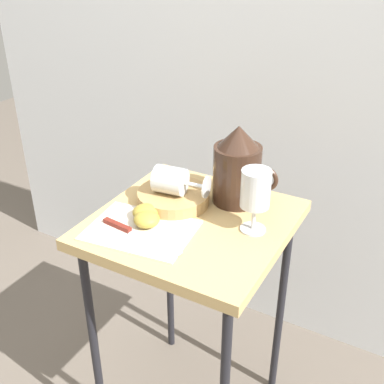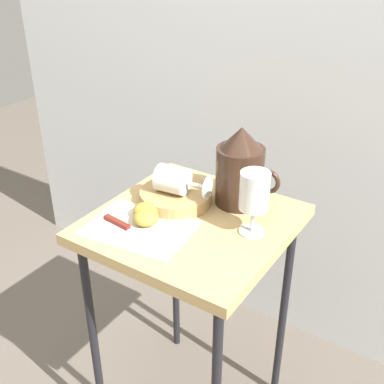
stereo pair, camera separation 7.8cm
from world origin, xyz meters
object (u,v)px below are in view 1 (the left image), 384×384
at_px(apple_half_right, 147,219).
at_px(knife, 130,231).
at_px(pitcher, 237,172).
at_px(basket_tray, 173,197).
at_px(apple_half_left, 145,212).
at_px(table, 192,245).
at_px(wine_glass_upright, 255,192).
at_px(wine_glass_tipped_near, 172,180).

relative_size(apple_half_right, knife, 0.27).
distance_m(pitcher, apple_half_right, 0.28).
relative_size(basket_tray, apple_half_left, 2.97).
height_order(table, knife, knife).
height_order(basket_tray, knife, basket_tray).
relative_size(wine_glass_upright, knife, 0.69).
bearing_deg(apple_half_left, pitcher, 51.22).
distance_m(table, apple_half_left, 0.16).
xyz_separation_m(basket_tray, pitcher, (0.14, 0.09, 0.07)).
bearing_deg(wine_glass_tipped_near, wine_glass_upright, -2.69).
height_order(table, basket_tray, basket_tray).
bearing_deg(apple_half_left, basket_tray, 79.93).
distance_m(wine_glass_tipped_near, apple_half_right, 0.14).
relative_size(wine_glass_upright, apple_half_left, 2.50).
bearing_deg(apple_half_left, wine_glass_upright, 18.91).
distance_m(wine_glass_upright, wine_glass_tipped_near, 0.24).
height_order(wine_glass_upright, wine_glass_tipped_near, wine_glass_upright).
bearing_deg(wine_glass_tipped_near, pitcher, 35.51).
bearing_deg(basket_tray, apple_half_right, -88.72).
height_order(table, apple_half_left, apple_half_left).
bearing_deg(apple_half_right, apple_half_left, 129.63).
bearing_deg(wine_glass_tipped_near, basket_tray, 95.42).
xyz_separation_m(wine_glass_tipped_near, apple_half_left, (-0.02, -0.10, -0.05)).
relative_size(pitcher, wine_glass_upright, 1.33).
height_order(basket_tray, wine_glass_upright, wine_glass_upright).
relative_size(table, apple_half_right, 11.06).
height_order(basket_tray, apple_half_right, apple_half_right).
bearing_deg(apple_half_right, basket_tray, 91.28).
bearing_deg(apple_half_right, pitcher, 58.51).
height_order(wine_glass_upright, apple_half_left, wine_glass_upright).
xyz_separation_m(table, apple_half_right, (-0.08, -0.09, 0.10)).
distance_m(table, wine_glass_tipped_near, 0.18).
height_order(wine_glass_tipped_near, apple_half_right, wine_glass_tipped_near).
bearing_deg(apple_half_right, wine_glass_tipped_near, 91.03).
xyz_separation_m(wine_glass_tipped_near, apple_half_right, (0.00, -0.13, -0.05)).
distance_m(table, wine_glass_upright, 0.25).
xyz_separation_m(wine_glass_upright, apple_half_left, (-0.26, -0.09, -0.09)).
distance_m(basket_tray, wine_glass_upright, 0.26).
bearing_deg(basket_tray, knife, -95.03).
bearing_deg(wine_glass_tipped_near, knife, -95.48).
xyz_separation_m(table, wine_glass_upright, (0.16, 0.03, 0.19)).
xyz_separation_m(wine_glass_upright, wine_glass_tipped_near, (-0.24, 0.01, -0.04)).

